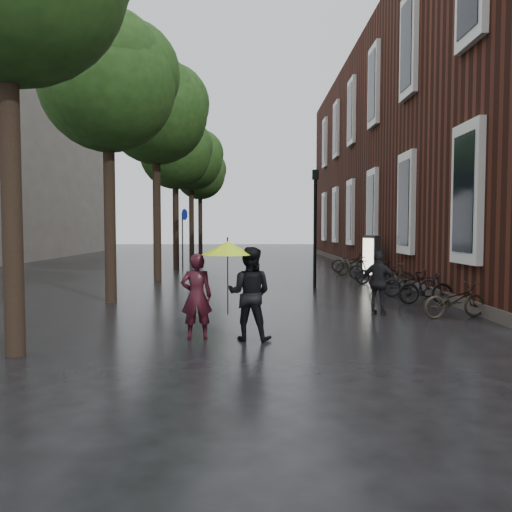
{
  "coord_description": "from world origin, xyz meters",
  "views": [
    {
      "loc": [
        -0.07,
        -7.21,
        2.11
      ],
      "look_at": [
        0.04,
        5.71,
        1.39
      ],
      "focal_mm": 35.0,
      "sensor_mm": 36.0,
      "label": 1
    }
  ],
  "objects_px": {
    "person_black": "(250,294)",
    "pedestrian_walking": "(379,283)",
    "parked_bicycles": "(380,273)",
    "lamp_post": "(315,217)",
    "ad_lightbox": "(371,257)",
    "person_burgundy": "(197,296)"
  },
  "relations": [
    {
      "from": "person_black",
      "to": "ad_lightbox",
      "type": "height_order",
      "value": "ad_lightbox"
    },
    {
      "from": "lamp_post",
      "to": "pedestrian_walking",
      "type": "bearing_deg",
      "value": -81.06
    },
    {
      "from": "ad_lightbox",
      "to": "lamp_post",
      "type": "distance_m",
      "value": 4.2
    },
    {
      "from": "ad_lightbox",
      "to": "lamp_post",
      "type": "bearing_deg",
      "value": -143.38
    },
    {
      "from": "pedestrian_walking",
      "to": "lamp_post",
      "type": "bearing_deg",
      "value": -53.42
    },
    {
      "from": "parked_bicycles",
      "to": "lamp_post",
      "type": "distance_m",
      "value": 3.36
    },
    {
      "from": "lamp_post",
      "to": "parked_bicycles",
      "type": "bearing_deg",
      "value": 17.14
    },
    {
      "from": "pedestrian_walking",
      "to": "lamp_post",
      "type": "xyz_separation_m",
      "value": [
        -0.87,
        5.53,
        1.75
      ]
    },
    {
      "from": "person_black",
      "to": "ad_lightbox",
      "type": "distance_m",
      "value": 12.14
    },
    {
      "from": "person_black",
      "to": "parked_bicycles",
      "type": "distance_m",
      "value": 10.26
    },
    {
      "from": "person_burgundy",
      "to": "parked_bicycles",
      "type": "bearing_deg",
      "value": -131.45
    },
    {
      "from": "ad_lightbox",
      "to": "lamp_post",
      "type": "xyz_separation_m",
      "value": [
        -2.68,
        -2.8,
        1.61
      ]
    },
    {
      "from": "parked_bicycles",
      "to": "pedestrian_walking",
      "type": "bearing_deg",
      "value": -104.73
    },
    {
      "from": "person_black",
      "to": "pedestrian_walking",
      "type": "distance_m",
      "value": 4.18
    },
    {
      "from": "person_black",
      "to": "ad_lightbox",
      "type": "bearing_deg",
      "value": -101.81
    },
    {
      "from": "person_burgundy",
      "to": "parked_bicycles",
      "type": "relative_size",
      "value": 0.12
    },
    {
      "from": "ad_lightbox",
      "to": "parked_bicycles",
      "type": "bearing_deg",
      "value": -103.86
    },
    {
      "from": "person_burgundy",
      "to": "lamp_post",
      "type": "distance_m",
      "value": 8.98
    },
    {
      "from": "parked_bicycles",
      "to": "lamp_post",
      "type": "height_order",
      "value": "lamp_post"
    },
    {
      "from": "person_black",
      "to": "lamp_post",
      "type": "distance_m",
      "value": 8.74
    },
    {
      "from": "pedestrian_walking",
      "to": "parked_bicycles",
      "type": "distance_m",
      "value": 6.53
    },
    {
      "from": "ad_lightbox",
      "to": "lamp_post",
      "type": "height_order",
      "value": "lamp_post"
    }
  ]
}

